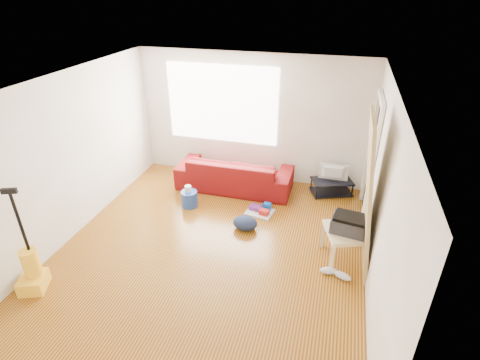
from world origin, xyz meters
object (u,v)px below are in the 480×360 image
(cleaning_tray, at_px, (261,210))
(bucket, at_px, (190,206))
(tv_stand, at_px, (331,186))
(backpack, at_px, (245,229))
(vacuum, at_px, (32,271))
(sofa, at_px, (235,187))
(side_table, at_px, (347,235))

(cleaning_tray, bearing_deg, bucket, -175.00)
(tv_stand, height_order, backpack, tv_stand)
(cleaning_tray, bearing_deg, tv_stand, 41.84)
(bucket, xyz_separation_m, vacuum, (-1.21, -2.44, 0.27))
(tv_stand, distance_m, backpack, 2.03)
(tv_stand, xyz_separation_m, vacuum, (-3.65, -3.58, 0.13))
(tv_stand, relative_size, backpack, 2.09)
(sofa, height_order, cleaning_tray, sofa)
(bucket, relative_size, cleaning_tray, 0.58)
(side_table, height_order, backpack, side_table)
(sofa, xyz_separation_m, tv_stand, (1.84, 0.27, 0.15))
(backpack, bearing_deg, tv_stand, 53.62)
(tv_stand, xyz_separation_m, cleaning_tray, (-1.15, -1.03, -0.10))
(sofa, xyz_separation_m, vacuum, (-1.81, -3.31, 0.27))
(tv_stand, bearing_deg, side_table, -102.27)
(sofa, height_order, side_table, side_table)
(cleaning_tray, relative_size, vacuum, 0.34)
(cleaning_tray, height_order, backpack, cleaning_tray)
(side_table, height_order, vacuum, vacuum)
(bucket, height_order, vacuum, vacuum)
(vacuum, bearing_deg, bucket, 42.56)
(tv_stand, bearing_deg, backpack, -151.08)
(bucket, distance_m, backpack, 1.22)
(side_table, xyz_separation_m, cleaning_tray, (-1.45, 0.84, -0.36))
(side_table, bearing_deg, vacuum, -156.54)
(sofa, relative_size, vacuum, 1.49)
(cleaning_tray, distance_m, backpack, 0.55)
(backpack, height_order, vacuum, vacuum)
(bucket, relative_size, backpack, 0.72)
(cleaning_tray, bearing_deg, backpack, -105.19)
(cleaning_tray, height_order, vacuum, vacuum)
(bucket, xyz_separation_m, backpack, (1.15, -0.42, 0.00))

